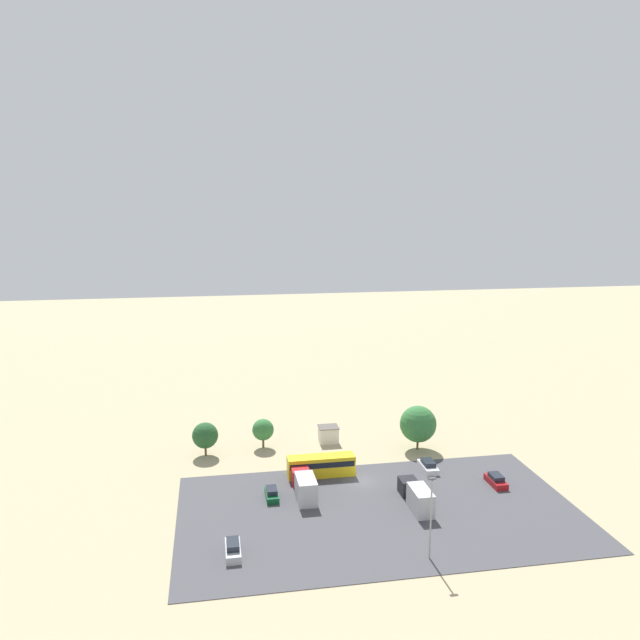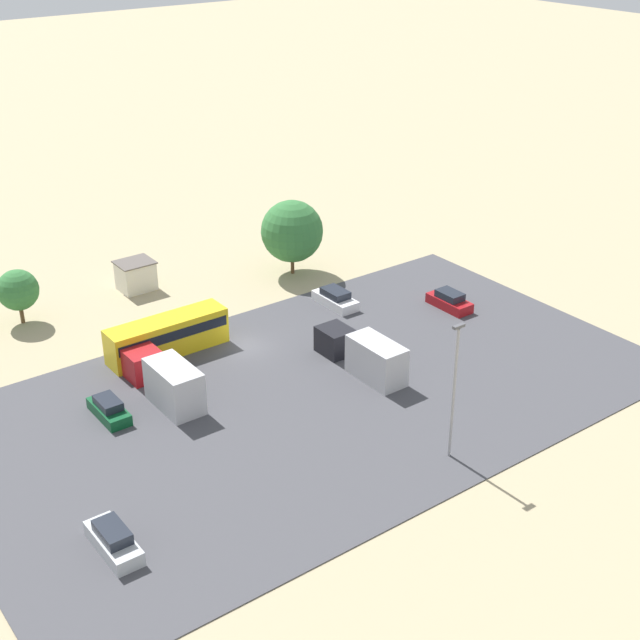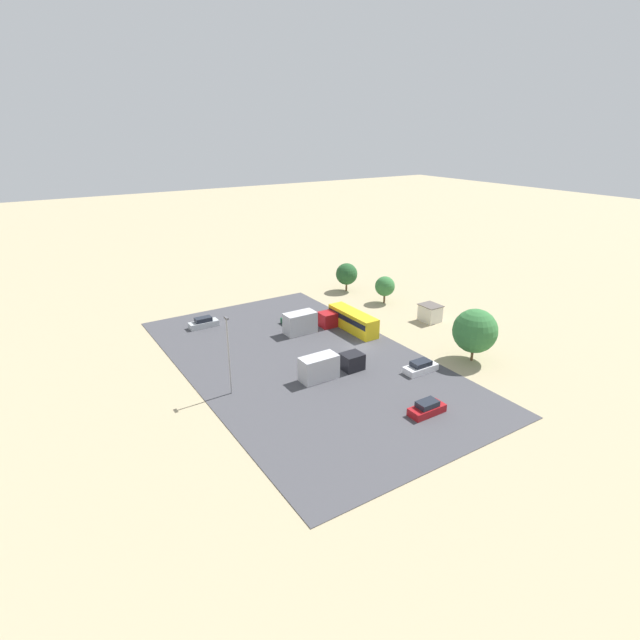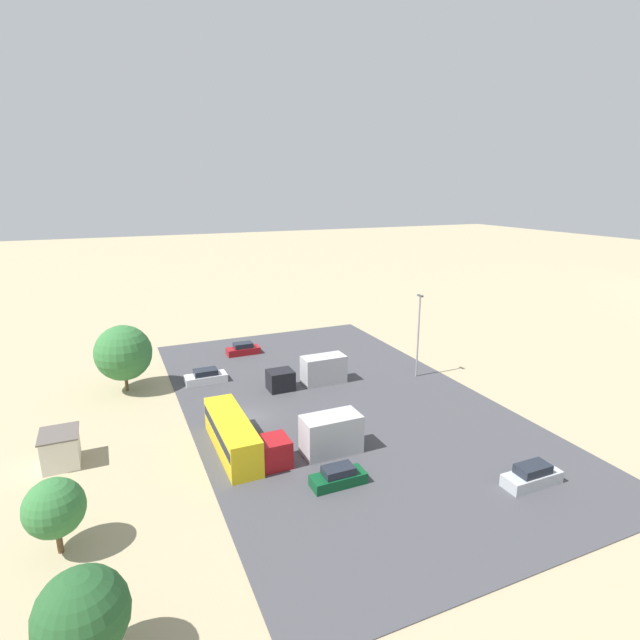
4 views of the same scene
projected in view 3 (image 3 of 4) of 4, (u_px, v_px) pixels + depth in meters
ground_plane at (359, 347)px, 73.85m from camera, size 400.00×400.00×0.00m
parking_lot_surface at (304, 362)px, 69.02m from camera, size 53.31×30.56×0.08m
shed_building at (430, 313)px, 83.10m from camera, size 3.43×2.97×2.84m
bus at (353, 320)px, 79.19m from camera, size 10.19×2.63×3.08m
parked_car_0 at (421, 367)px, 66.01m from camera, size 1.99×4.72×1.55m
parked_car_1 at (204, 323)px, 80.63m from camera, size 1.75×4.70×1.66m
parked_car_2 at (427, 408)px, 56.37m from camera, size 1.88×4.40×1.58m
parked_car_3 at (294, 318)px, 82.81m from camera, size 1.70×4.25×1.49m
parked_truck_0 at (328, 366)px, 64.54m from camera, size 2.40×9.13×3.19m
parked_truck_1 at (308, 322)px, 78.85m from camera, size 2.58×9.18×3.34m
tree_near_shed at (385, 286)px, 91.09m from camera, size 3.64×3.64×4.99m
tree_apron_mid at (475, 331)px, 68.01m from camera, size 6.10×6.10×7.50m
tree_apron_far at (347, 274)px, 97.63m from camera, size 4.23×4.23×5.56m
light_pole_lot_centre at (229, 353)px, 58.95m from camera, size 0.90×0.28×9.95m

